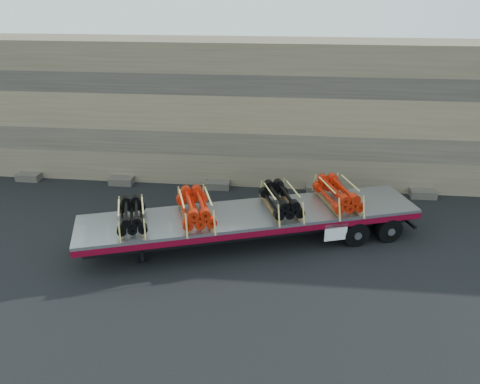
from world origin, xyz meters
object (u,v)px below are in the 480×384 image
object	(u,v)px
trailer	(251,228)
bundle_midfront	(195,208)
bundle_midrear	(281,200)
bundle_rear	(338,194)
bundle_front	(132,216)

from	to	relation	value
trailer	bundle_midfront	bearing A→B (deg)	180.00
trailer	bundle_midfront	xyz separation A→B (m)	(-2.04, -0.70, 1.09)
bundle_midfront	bundle_midrear	bearing A→B (deg)	0.00
trailer	bundle_rear	distance (m)	3.74
bundle_front	bundle_rear	bearing A→B (deg)	0.00
bundle_midrear	bundle_rear	distance (m)	2.37
trailer	bundle_midfront	distance (m)	2.41
trailer	bundle_midrear	bearing A→B (deg)	0.00
bundle_midrear	bundle_rear	world-z (taller)	bundle_rear
bundle_front	bundle_rear	size ratio (longest dim) A/B	0.87
bundle_front	bundle_midfront	distance (m)	2.35
bundle_front	trailer	bearing A→B (deg)	0.00
bundle_midfront	bundle_rear	xyz separation A→B (m)	(5.42, 1.85, -0.00)
bundle_midrear	bundle_front	bearing A→B (deg)	-180.00
bundle_front	bundle_midfront	world-z (taller)	bundle_midfront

